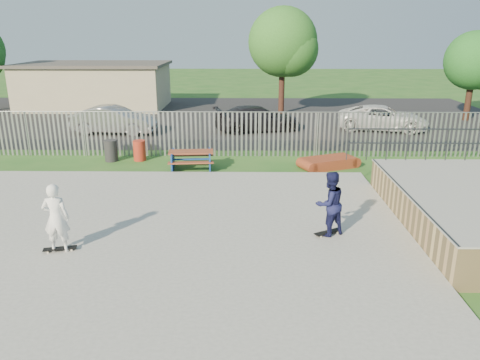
{
  "coord_description": "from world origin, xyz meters",
  "views": [
    {
      "loc": [
        3.05,
        -11.44,
        5.4
      ],
      "look_at": [
        2.86,
        2.0,
        1.1
      ],
      "focal_mm": 35.0,
      "sensor_mm": 36.0,
      "label": 1
    }
  ],
  "objects_px": {
    "trash_bin_red": "(139,150)",
    "tree_mid": "(283,42)",
    "car_silver": "(114,120)",
    "skater_navy": "(329,204)",
    "trash_bin_grey": "(111,151)",
    "car_dark": "(257,119)",
    "funbox": "(329,163)",
    "tree_right": "(474,61)",
    "skater_white": "(56,218)",
    "picnic_table": "(191,160)",
    "car_white": "(383,118)"
  },
  "relations": [
    {
      "from": "trash_bin_red",
      "to": "skater_white",
      "type": "distance_m",
      "value": 9.13
    },
    {
      "from": "skater_white",
      "to": "car_white",
      "type": "bearing_deg",
      "value": -131.75
    },
    {
      "from": "trash_bin_grey",
      "to": "car_dark",
      "type": "bearing_deg",
      "value": 44.89
    },
    {
      "from": "tree_right",
      "to": "car_white",
      "type": "bearing_deg",
      "value": -152.77
    },
    {
      "from": "funbox",
      "to": "car_silver",
      "type": "xyz_separation_m",
      "value": [
        -10.64,
        6.51,
        0.56
      ]
    },
    {
      "from": "car_silver",
      "to": "car_dark",
      "type": "distance_m",
      "value": 7.89
    },
    {
      "from": "skater_white",
      "to": "trash_bin_grey",
      "type": "bearing_deg",
      "value": -86.09
    },
    {
      "from": "car_dark",
      "to": "skater_white",
      "type": "xyz_separation_m",
      "value": [
        -5.26,
        -15.42,
        0.32
      ]
    },
    {
      "from": "trash_bin_grey",
      "to": "tree_mid",
      "type": "relative_size",
      "value": 0.13
    },
    {
      "from": "funbox",
      "to": "car_white",
      "type": "xyz_separation_m",
      "value": [
        4.29,
        7.65,
        0.5
      ]
    },
    {
      "from": "picnic_table",
      "to": "car_dark",
      "type": "distance_m",
      "value": 8.15
    },
    {
      "from": "car_silver",
      "to": "car_white",
      "type": "relative_size",
      "value": 0.92
    },
    {
      "from": "trash_bin_red",
      "to": "skater_navy",
      "type": "height_order",
      "value": "skater_navy"
    },
    {
      "from": "car_dark",
      "to": "tree_right",
      "type": "distance_m",
      "value": 13.99
    },
    {
      "from": "car_dark",
      "to": "tree_right",
      "type": "bearing_deg",
      "value": -89.95
    },
    {
      "from": "funbox",
      "to": "trash_bin_grey",
      "type": "height_order",
      "value": "trash_bin_grey"
    },
    {
      "from": "funbox",
      "to": "trash_bin_grey",
      "type": "distance_m",
      "value": 9.29
    },
    {
      "from": "picnic_table",
      "to": "trash_bin_grey",
      "type": "relative_size",
      "value": 2.06
    },
    {
      "from": "picnic_table",
      "to": "funbox",
      "type": "distance_m",
      "value": 5.65
    },
    {
      "from": "car_dark",
      "to": "trash_bin_red",
      "type": "bearing_deg",
      "value": 125.49
    },
    {
      "from": "picnic_table",
      "to": "car_silver",
      "type": "bearing_deg",
      "value": 121.44
    },
    {
      "from": "tree_mid",
      "to": "skater_white",
      "type": "bearing_deg",
      "value": -108.23
    },
    {
      "from": "trash_bin_grey",
      "to": "skater_white",
      "type": "distance_m",
      "value": 9.09
    },
    {
      "from": "car_white",
      "to": "skater_navy",
      "type": "xyz_separation_m",
      "value": [
        -5.48,
        -14.66,
        0.32
      ]
    },
    {
      "from": "funbox",
      "to": "tree_right",
      "type": "relative_size",
      "value": 0.43
    },
    {
      "from": "tree_mid",
      "to": "funbox",
      "type": "bearing_deg",
      "value": -85.46
    },
    {
      "from": "funbox",
      "to": "tree_right",
      "type": "height_order",
      "value": "tree_right"
    },
    {
      "from": "car_dark",
      "to": "tree_right",
      "type": "relative_size",
      "value": 0.88
    },
    {
      "from": "trash_bin_red",
      "to": "tree_mid",
      "type": "xyz_separation_m",
      "value": [
        7.0,
        12.15,
        4.24
      ]
    },
    {
      "from": "skater_white",
      "to": "funbox",
      "type": "bearing_deg",
      "value": -138.49
    },
    {
      "from": "trash_bin_grey",
      "to": "car_white",
      "type": "relative_size",
      "value": 0.19
    },
    {
      "from": "tree_mid",
      "to": "skater_navy",
      "type": "height_order",
      "value": "tree_mid"
    },
    {
      "from": "tree_mid",
      "to": "skater_white",
      "type": "xyz_separation_m",
      "value": [
        -7.0,
        -21.27,
        -3.65
      ]
    },
    {
      "from": "skater_white",
      "to": "picnic_table",
      "type": "bearing_deg",
      "value": -110.86
    },
    {
      "from": "funbox",
      "to": "trash_bin_red",
      "type": "distance_m",
      "value": 8.11
    },
    {
      "from": "car_silver",
      "to": "skater_navy",
      "type": "bearing_deg",
      "value": -140.06
    },
    {
      "from": "funbox",
      "to": "picnic_table",
      "type": "bearing_deg",
      "value": 159.32
    },
    {
      "from": "car_dark",
      "to": "car_white",
      "type": "distance_m",
      "value": 7.09
    },
    {
      "from": "picnic_table",
      "to": "car_silver",
      "type": "distance_m",
      "value": 8.47
    },
    {
      "from": "car_dark",
      "to": "car_silver",
      "type": "bearing_deg",
      "value": 81.17
    },
    {
      "from": "funbox",
      "to": "skater_white",
      "type": "distance_m",
      "value": 11.45
    },
    {
      "from": "funbox",
      "to": "car_silver",
      "type": "distance_m",
      "value": 12.48
    },
    {
      "from": "car_silver",
      "to": "skater_navy",
      "type": "distance_m",
      "value": 16.5
    },
    {
      "from": "car_dark",
      "to": "skater_navy",
      "type": "distance_m",
      "value": 14.42
    },
    {
      "from": "trash_bin_red",
      "to": "tree_right",
      "type": "xyz_separation_m",
      "value": [
        18.48,
        9.8,
        3.22
      ]
    },
    {
      "from": "car_silver",
      "to": "skater_navy",
      "type": "xyz_separation_m",
      "value": [
        9.45,
        -13.52,
        0.26
      ]
    },
    {
      "from": "picnic_table",
      "to": "skater_navy",
      "type": "relative_size",
      "value": 1.09
    },
    {
      "from": "picnic_table",
      "to": "car_dark",
      "type": "height_order",
      "value": "car_dark"
    },
    {
      "from": "funbox",
      "to": "tree_mid",
      "type": "distance_m",
      "value": 13.94
    },
    {
      "from": "trash_bin_red",
      "to": "skater_white",
      "type": "bearing_deg",
      "value": -90.05
    }
  ]
}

